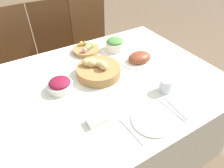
% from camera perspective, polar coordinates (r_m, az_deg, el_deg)
% --- Properties ---
extents(ground_plane, '(12.00, 12.00, 0.00)m').
position_cam_1_polar(ground_plane, '(1.89, -1.49, -16.85)').
color(ground_plane, brown).
extents(dining_table, '(1.57, 1.18, 0.73)m').
position_cam_1_polar(dining_table, '(1.60, -1.71, -9.55)').
color(dining_table, silver).
rests_on(dining_table, ground).
extents(chair_far_right, '(0.46, 0.46, 1.00)m').
position_cam_1_polar(chair_far_right, '(2.31, -4.95, 12.37)').
color(chair_far_right, brown).
rests_on(chair_far_right, ground).
extents(chair_far_left, '(0.45, 0.45, 1.00)m').
position_cam_1_polar(chair_far_left, '(2.13, -25.17, 6.05)').
color(chair_far_left, brown).
rests_on(chair_far_left, ground).
extents(chair_far_center, '(0.44, 0.44, 1.00)m').
position_cam_1_polar(chair_far_center, '(2.19, -14.65, 9.51)').
color(chair_far_center, brown).
rests_on(chair_far_center, ground).
extents(bread_basket, '(0.31, 0.31, 0.12)m').
position_cam_1_polar(bread_basket, '(1.39, -3.97, 4.15)').
color(bread_basket, '#9E7542').
rests_on(bread_basket, dining_table).
extents(egg_basket, '(0.22, 0.22, 0.08)m').
position_cam_1_polar(egg_basket, '(1.67, -7.31, 9.86)').
color(egg_basket, '#9E7542').
rests_on(egg_basket, dining_table).
extents(ham_platter, '(0.28, 0.20, 0.08)m').
position_cam_1_polar(ham_platter, '(1.55, 7.83, 7.29)').
color(ham_platter, silver).
rests_on(ham_platter, dining_table).
extents(beet_salad_bowl, '(0.16, 0.16, 0.08)m').
position_cam_1_polar(beet_salad_bowl, '(1.30, -14.61, -0.26)').
color(beet_salad_bowl, silver).
rests_on(beet_salad_bowl, dining_table).
extents(green_salad_bowl, '(0.16, 0.16, 0.10)m').
position_cam_1_polar(green_salad_bowl, '(1.68, 0.86, 11.29)').
color(green_salad_bowl, silver).
rests_on(green_salad_bowl, dining_table).
extents(dinner_plate, '(0.23, 0.23, 0.01)m').
position_cam_1_polar(dinner_plate, '(1.12, 11.56, -10.06)').
color(dinner_plate, silver).
rests_on(dinner_plate, dining_table).
extents(fork, '(0.02, 0.20, 0.00)m').
position_cam_1_polar(fork, '(1.06, 5.53, -13.33)').
color(fork, '#B7B7BC').
rests_on(fork, dining_table).
extents(knife, '(0.02, 0.20, 0.00)m').
position_cam_1_polar(knife, '(1.20, 16.74, -7.23)').
color(knife, '#B7B7BC').
rests_on(knife, dining_table).
extents(spoon, '(0.02, 0.20, 0.00)m').
position_cam_1_polar(spoon, '(1.21, 17.74, -6.66)').
color(spoon, '#B7B7BC').
rests_on(spoon, dining_table).
extents(drinking_cup, '(0.08, 0.08, 0.09)m').
position_cam_1_polar(drinking_cup, '(1.29, 15.06, -0.35)').
color(drinking_cup, silver).
rests_on(drinking_cup, dining_table).
extents(butter_dish, '(0.11, 0.07, 0.03)m').
position_cam_1_polar(butter_dish, '(1.08, -4.34, -10.20)').
color(butter_dish, silver).
rests_on(butter_dish, dining_table).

